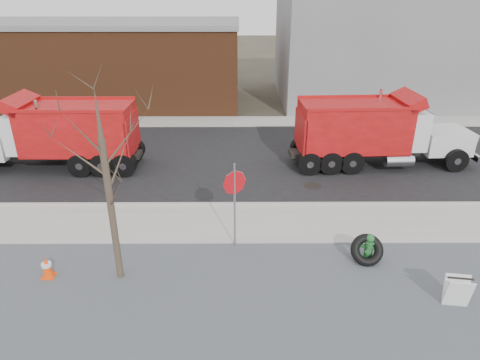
{
  "coord_description": "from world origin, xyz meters",
  "views": [
    {
      "loc": [
        0.04,
        -12.2,
        7.29
      ],
      "look_at": [
        0.09,
        0.73,
        1.4
      ],
      "focal_mm": 32.0,
      "sensor_mm": 36.0,
      "label": 1
    }
  ],
  "objects_px": {
    "fire_hydrant": "(369,248)",
    "dump_truck_red_b": "(58,132)",
    "dump_truck_red_a": "(374,130)",
    "sandwich_board": "(457,292)",
    "truck_tire": "(367,250)",
    "stop_sign": "(235,191)"
  },
  "relations": [
    {
      "from": "fire_hydrant",
      "to": "sandwich_board",
      "type": "bearing_deg",
      "value": -28.4
    },
    {
      "from": "dump_truck_red_b",
      "to": "sandwich_board",
      "type": "bearing_deg",
      "value": 145.62
    },
    {
      "from": "sandwich_board",
      "to": "dump_truck_red_a",
      "type": "distance_m",
      "value": 9.34
    },
    {
      "from": "stop_sign",
      "to": "dump_truck_red_a",
      "type": "xyz_separation_m",
      "value": [
        5.98,
        6.53,
        -0.24
      ]
    },
    {
      "from": "fire_hydrant",
      "to": "truck_tire",
      "type": "bearing_deg",
      "value": -105.38
    },
    {
      "from": "sandwich_board",
      "to": "dump_truck_red_b",
      "type": "height_order",
      "value": "dump_truck_red_b"
    },
    {
      "from": "stop_sign",
      "to": "dump_truck_red_b",
      "type": "bearing_deg",
      "value": 134.26
    },
    {
      "from": "dump_truck_red_a",
      "to": "dump_truck_red_b",
      "type": "relative_size",
      "value": 1.05
    },
    {
      "from": "fire_hydrant",
      "to": "dump_truck_red_a",
      "type": "bearing_deg",
      "value": 96.24
    },
    {
      "from": "sandwich_board",
      "to": "dump_truck_red_b",
      "type": "xyz_separation_m",
      "value": [
        -13.01,
        8.94,
        1.18
      ]
    },
    {
      "from": "truck_tire",
      "to": "stop_sign",
      "type": "relative_size",
      "value": 0.35
    },
    {
      "from": "truck_tire",
      "to": "dump_truck_red_b",
      "type": "distance_m",
      "value": 13.39
    },
    {
      "from": "stop_sign",
      "to": "dump_truck_red_b",
      "type": "distance_m",
      "value": 9.77
    },
    {
      "from": "fire_hydrant",
      "to": "sandwich_board",
      "type": "distance_m",
      "value": 2.57
    },
    {
      "from": "fire_hydrant",
      "to": "truck_tire",
      "type": "height_order",
      "value": "truck_tire"
    },
    {
      "from": "fire_hydrant",
      "to": "dump_truck_red_a",
      "type": "distance_m",
      "value": 7.66
    },
    {
      "from": "fire_hydrant",
      "to": "truck_tire",
      "type": "distance_m",
      "value": 0.14
    },
    {
      "from": "truck_tire",
      "to": "dump_truck_red_a",
      "type": "bearing_deg",
      "value": 73.39
    },
    {
      "from": "fire_hydrant",
      "to": "dump_truck_red_b",
      "type": "distance_m",
      "value": 13.4
    },
    {
      "from": "dump_truck_red_b",
      "to": "dump_truck_red_a",
      "type": "bearing_deg",
      "value": -178.57
    },
    {
      "from": "fire_hydrant",
      "to": "sandwich_board",
      "type": "relative_size",
      "value": 1.02
    },
    {
      "from": "dump_truck_red_a",
      "to": "dump_truck_red_b",
      "type": "distance_m",
      "value": 13.51
    }
  ]
}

